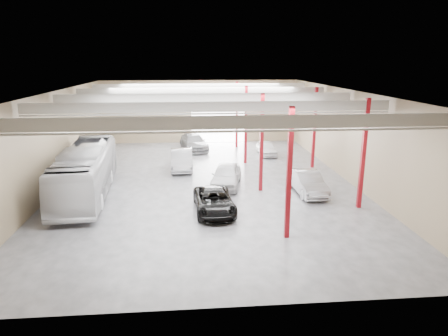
{
  "coord_description": "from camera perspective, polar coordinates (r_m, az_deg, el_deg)",
  "views": [
    {
      "loc": [
        -1.25,
        -29.33,
        9.21
      ],
      "look_at": [
        0.99,
        -3.68,
        2.2
      ],
      "focal_mm": 32.0,
      "sensor_mm": 36.0,
      "label": 1
    }
  ],
  "objects": [
    {
      "name": "depot_shell",
      "position": [
        30.15,
        -2.32,
        7.14
      ],
      "size": [
        22.12,
        32.12,
        7.06
      ],
      "color": "#414146",
      "rests_on": "ground"
    },
    {
      "name": "coach_bus",
      "position": [
        29.32,
        -19.12,
        -0.44
      ],
      "size": [
        3.79,
        12.49,
        3.43
      ],
      "primitive_type": "imported",
      "rotation": [
        0.0,
        0.0,
        0.07
      ],
      "color": "silver",
      "rests_on": "ground"
    },
    {
      "name": "black_sedan",
      "position": [
        24.88,
        -1.42,
        -4.77
      ],
      "size": [
        2.62,
        5.19,
        1.41
      ],
      "primitive_type": "imported",
      "rotation": [
        0.0,
        0.0,
        0.06
      ],
      "color": "black",
      "rests_on": "ground"
    },
    {
      "name": "car_row_a",
      "position": [
        29.85,
        0.32,
        -1.02
      ],
      "size": [
        3.0,
        5.33,
        1.71
      ],
      "primitive_type": "imported",
      "rotation": [
        0.0,
        0.0,
        -0.21
      ],
      "color": "silver",
      "rests_on": "ground"
    },
    {
      "name": "car_row_b",
      "position": [
        34.76,
        -6.07,
        1.23
      ],
      "size": [
        1.92,
        5.21,
        1.7
      ],
      "primitive_type": "imported",
      "rotation": [
        0.0,
        0.0,
        0.02
      ],
      "color": "#B4B4B9",
      "rests_on": "ground"
    },
    {
      "name": "car_row_c",
      "position": [
        42.18,
        -4.34,
        3.7
      ],
      "size": [
        3.34,
        5.91,
        1.62
      ],
      "primitive_type": "imported",
      "rotation": [
        0.0,
        0.0,
        0.2
      ],
      "color": "slate",
      "rests_on": "ground"
    },
    {
      "name": "car_right_near",
      "position": [
        28.91,
        11.83,
        -2.02
      ],
      "size": [
        1.89,
        4.92,
        1.6
      ],
      "primitive_type": "imported",
      "rotation": [
        0.0,
        0.0,
        0.04
      ],
      "color": "#A2A2A7",
      "rests_on": "ground"
    },
    {
      "name": "car_right_far",
      "position": [
        39.96,
        6.11,
        2.81
      ],
      "size": [
        1.67,
        4.0,
        1.35
      ],
      "primitive_type": "imported",
      "rotation": [
        0.0,
        0.0,
        0.02
      ],
      "color": "white",
      "rests_on": "ground"
    }
  ]
}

